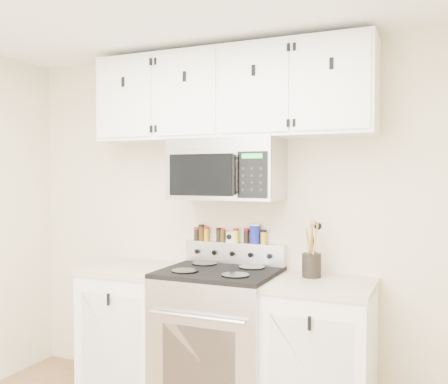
% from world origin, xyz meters
% --- Properties ---
extents(back_wall, '(3.50, 0.01, 2.50)m').
position_xyz_m(back_wall, '(0.00, 1.75, 1.25)').
color(back_wall, beige).
rests_on(back_wall, floor).
extents(range, '(0.76, 0.65, 1.10)m').
position_xyz_m(range, '(0.00, 1.43, 0.49)').
color(range, '#B7B7BA').
rests_on(range, floor).
extents(base_cabinet_left, '(0.64, 0.62, 0.92)m').
position_xyz_m(base_cabinet_left, '(-0.69, 1.45, 0.46)').
color(base_cabinet_left, white).
rests_on(base_cabinet_left, floor).
extents(base_cabinet_right, '(0.64, 0.62, 0.92)m').
position_xyz_m(base_cabinet_right, '(0.69, 1.45, 0.46)').
color(base_cabinet_right, white).
rests_on(base_cabinet_right, floor).
extents(microwave, '(0.76, 0.44, 0.42)m').
position_xyz_m(microwave, '(0.00, 1.55, 1.63)').
color(microwave, '#9E9EA3').
rests_on(microwave, back_wall).
extents(upper_cabinets, '(2.00, 0.35, 0.62)m').
position_xyz_m(upper_cabinets, '(-0.00, 1.58, 2.15)').
color(upper_cabinets, white).
rests_on(upper_cabinets, back_wall).
extents(utensil_crock, '(0.12, 0.12, 0.36)m').
position_xyz_m(utensil_crock, '(0.60, 1.57, 1.01)').
color(utensil_crock, black).
rests_on(utensil_crock, base_cabinet_right).
extents(kitchen_timer, '(0.08, 0.07, 0.07)m').
position_xyz_m(kitchen_timer, '(-0.03, 1.71, 1.14)').
color(kitchen_timer, white).
rests_on(kitchen_timer, range).
extents(salt_canister, '(0.08, 0.08, 0.14)m').
position_xyz_m(salt_canister, '(0.15, 1.71, 1.17)').
color(salt_canister, '#162197').
rests_on(salt_canister, range).
extents(spice_jar_0, '(0.05, 0.05, 0.10)m').
position_xyz_m(spice_jar_0, '(-0.31, 1.71, 1.15)').
color(spice_jar_0, black).
rests_on(spice_jar_0, range).
extents(spice_jar_1, '(0.04, 0.04, 0.12)m').
position_xyz_m(spice_jar_1, '(-0.27, 1.71, 1.16)').
color(spice_jar_1, '#422B0F').
rests_on(spice_jar_1, range).
extents(spice_jar_2, '(0.04, 0.04, 0.10)m').
position_xyz_m(spice_jar_2, '(-0.23, 1.71, 1.15)').
color(spice_jar_2, '#C08616').
rests_on(spice_jar_2, range).
extents(spice_jar_3, '(0.04, 0.04, 0.10)m').
position_xyz_m(spice_jar_3, '(-0.13, 1.71, 1.15)').
color(spice_jar_3, black).
rests_on(spice_jar_3, range).
extents(spice_jar_4, '(0.04, 0.04, 0.09)m').
position_xyz_m(spice_jar_4, '(-0.10, 1.71, 1.15)').
color(spice_jar_4, '#453210').
rests_on(spice_jar_4, range).
extents(spice_jar_5, '(0.04, 0.04, 0.10)m').
position_xyz_m(spice_jar_5, '(0.01, 1.71, 1.15)').
color(spice_jar_5, yellow).
rests_on(spice_jar_5, range).
extents(spice_jar_6, '(0.04, 0.04, 0.11)m').
position_xyz_m(spice_jar_6, '(0.09, 1.71, 1.15)').
color(spice_jar_6, black).
rests_on(spice_jar_6, range).
extents(spice_jar_7, '(0.04, 0.04, 0.10)m').
position_xyz_m(spice_jar_7, '(0.13, 1.71, 1.15)').
color(spice_jar_7, '#463010').
rests_on(spice_jar_7, range).
extents(spice_jar_8, '(0.04, 0.04, 0.10)m').
position_xyz_m(spice_jar_8, '(0.22, 1.71, 1.15)').
color(spice_jar_8, gold).
rests_on(spice_jar_8, range).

